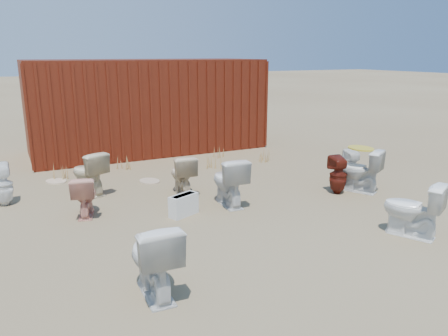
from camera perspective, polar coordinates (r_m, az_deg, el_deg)
name	(u,v)px	position (r m, az deg, el deg)	size (l,w,h in m)	color
ground	(240,207)	(7.52, 2.06, -5.10)	(100.00, 100.00, 0.00)	brown
shipping_container	(147,106)	(11.97, -10.03, 8.04)	(6.00, 2.40, 2.40)	#4E120D
toilet_front_a	(153,258)	(4.83, -9.20, -11.53)	(0.48, 0.84, 0.86)	silver
toilet_front_pink	(85,195)	(7.38, -17.75, -3.44)	(0.38, 0.66, 0.68)	#DF9681
toilet_front_c	(228,181)	(7.49, 0.59, -1.74)	(0.48, 0.83, 0.85)	silver
toilet_front_maroon	(338,175)	(8.40, 14.68, -0.89)	(0.32, 0.33, 0.71)	#5A190F
toilet_front_e	(412,209)	(6.79, 23.39, -4.94)	(0.45, 0.80, 0.81)	white
toilet_back_a	(2,185)	(8.40, -26.96, -1.95)	(0.33, 0.34, 0.74)	white
toilet_back_beige_left	(88,173)	(8.46, -17.29, -0.62)	(0.46, 0.80, 0.82)	beige
toilet_back_beige_right	(182,174)	(8.14, -5.47, -0.83)	(0.42, 0.74, 0.75)	beige
toilet_back_yellowlid	(359,170)	(8.62, 17.22, -0.29)	(0.46, 0.81, 0.83)	silver
toilet_back_e	(352,167)	(9.16, 16.37, 0.18)	(0.31, 0.31, 0.68)	white
yellow_lid	(361,148)	(8.53, 17.44, 2.48)	(0.42, 0.52, 0.03)	gold
loose_tank	(184,205)	(7.11, -5.29, -4.85)	(0.50, 0.20, 0.35)	silver
loose_lid_near	(150,181)	(9.09, -9.70, -1.70)	(0.38, 0.49, 0.02)	tan
loose_lid_far	(56,181)	(9.59, -21.08, -1.63)	(0.36, 0.47, 0.02)	beige
weed_clump_a	(58,171)	(9.77, -20.81, -0.36)	(0.36, 0.36, 0.34)	olive
weed_clump_b	(212,161)	(10.02, -1.53, 0.89)	(0.32, 0.32, 0.31)	olive
weed_clump_c	(265,156)	(10.57, 5.42, 1.61)	(0.36, 0.36, 0.32)	olive
weed_clump_d	(122,163)	(10.14, -13.21, 0.64)	(0.30, 0.30, 0.30)	olive
weed_clump_e	(218,151)	(11.04, -0.82, 2.20)	(0.34, 0.34, 0.31)	olive
weed_clump_f	(347,170)	(9.87, 15.81, -0.19)	(0.28, 0.28, 0.21)	olive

